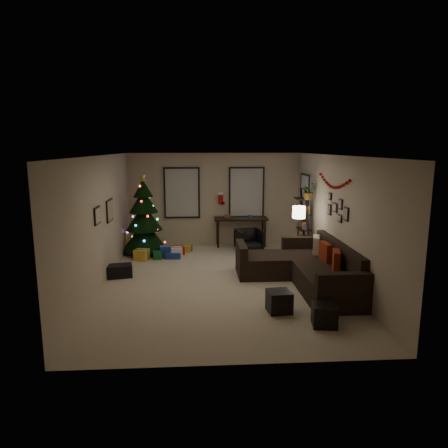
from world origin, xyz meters
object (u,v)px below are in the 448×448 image
(desk_chair, at_px, (249,240))
(desk, at_px, (241,221))
(christmas_tree, at_px, (144,220))
(sofa, at_px, (306,269))
(bookshelf, at_px, (304,224))

(desk_chair, bearing_deg, desk, 90.72)
(christmas_tree, height_order, desk, christmas_tree)
(desk_chair, bearing_deg, sofa, -85.73)
(desk_chair, height_order, bookshelf, bookshelf)
(desk, bearing_deg, bookshelf, -41.16)
(sofa, height_order, bookshelf, bookshelf)
(sofa, distance_m, bookshelf, 2.27)
(sofa, bearing_deg, christmas_tree, 143.58)
(sofa, xyz_separation_m, bookshelf, (0.50, 2.14, 0.57))
(christmas_tree, xyz_separation_m, desk_chair, (2.87, 0.07, -0.60))
(christmas_tree, height_order, desk_chair, christmas_tree)
(desk, relative_size, desk_chair, 2.46)
(desk, height_order, bookshelf, bookshelf)
(sofa, height_order, desk, sofa)
(desk, distance_m, desk_chair, 0.79)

